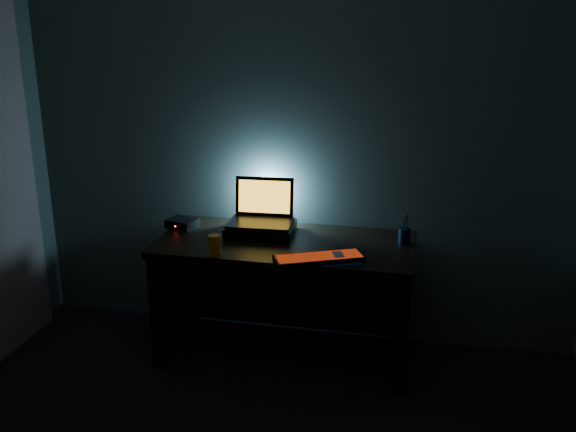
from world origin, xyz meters
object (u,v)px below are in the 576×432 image
object	(u,v)px
mouse	(338,256)
juice_glass	(214,245)
pen_cup	(404,236)
router	(182,223)
laptop	(262,212)
keyboard	(319,258)

from	to	relation	value
mouse	juice_glass	distance (m)	0.68
mouse	pen_cup	xyz separation A→B (m)	(0.34, 0.32, 0.03)
juice_glass	router	xyz separation A→B (m)	(-0.35, 0.41, -0.03)
laptop	juice_glass	size ratio (longest dim) A/B	3.41
laptop	keyboard	world-z (taller)	laptop
mouse	router	world-z (taller)	router
router	laptop	bearing A→B (deg)	21.40
pen_cup	juice_glass	xyz separation A→B (m)	(-1.01, -0.40, 0.01)
mouse	router	distance (m)	1.07
laptop	router	distance (m)	0.51
laptop	juice_glass	distance (m)	0.48
laptop	pen_cup	bearing A→B (deg)	-6.38
pen_cup	juice_glass	world-z (taller)	juice_glass
laptop	juice_glass	bearing A→B (deg)	-112.11
laptop	keyboard	xyz separation A→B (m)	(0.42, -0.41, -0.11)
laptop	keyboard	bearing A→B (deg)	-47.52
laptop	juice_glass	xyz separation A→B (m)	(-0.16, -0.45, -0.06)
laptop	mouse	xyz separation A→B (m)	(0.52, -0.37, -0.10)
keyboard	router	distance (m)	0.99
laptop	pen_cup	distance (m)	0.86
laptop	keyboard	size ratio (longest dim) A/B	0.78
pen_cup	keyboard	bearing A→B (deg)	-140.25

